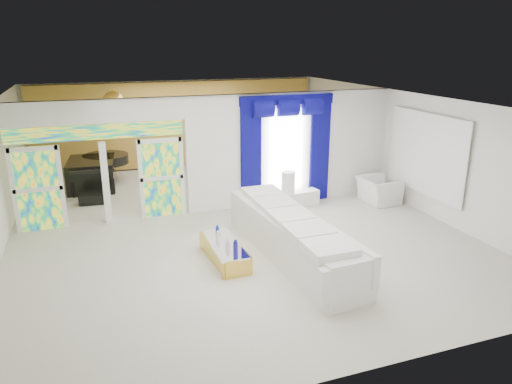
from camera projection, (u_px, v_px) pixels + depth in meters
name	position (u px, v px, depth m)	size (l,w,h in m)	color
floor	(228.00, 222.00, 11.78)	(12.00, 12.00, 0.00)	#B7AF9E
dividing_wall	(293.00, 148.00, 12.91)	(5.70, 0.18, 3.00)	white
dividing_header	(95.00, 111.00, 10.93)	(4.30, 0.18, 0.55)	white
stained_panel_left	(38.00, 189.00, 11.00)	(0.95, 0.04, 2.00)	#994C3F
stained_panel_right	(162.00, 178.00, 11.91)	(0.95, 0.04, 2.00)	#994C3F
stained_transom	(97.00, 132.00, 11.08)	(4.00, 0.05, 0.35)	#994C3F
window_pane	(286.00, 151.00, 12.75)	(1.00, 0.02, 2.30)	white
blue_drape_left	(251.00, 156.00, 12.42)	(0.55, 0.10, 2.80)	#070343
blue_drape_right	(320.00, 151.00, 13.06)	(0.55, 0.10, 2.80)	#070343
blue_pelmet	(287.00, 100.00, 12.31)	(2.60, 0.12, 0.25)	#070343
wall_mirror	(426.00, 154.00, 12.00)	(0.04, 2.70, 1.90)	white
gold_curtains	(180.00, 124.00, 16.62)	(9.70, 0.12, 2.90)	#AD7629
white_sofa	(292.00, 238.00, 9.74)	(0.96, 4.46, 0.85)	silver
coffee_table	(224.00, 252.00, 9.64)	(0.55, 1.65, 0.37)	gold
console_table	(298.00, 198.00, 12.91)	(1.17, 0.37, 0.39)	white
table_lamp	(288.00, 182.00, 12.67)	(0.36, 0.36, 0.58)	silver
armchair	(378.00, 190.00, 13.11)	(1.06, 0.93, 0.69)	silver
grand_piano	(92.00, 174.00, 14.38)	(1.32, 1.73, 0.88)	black
piano_bench	(95.00, 199.00, 13.03)	(0.82, 0.32, 0.27)	black
tv_console	(41.00, 192.00, 12.72)	(0.56, 0.51, 0.82)	#AA8455
chandelier	(113.00, 102.00, 13.29)	(0.60, 0.60, 0.60)	gold
decanters	(226.00, 242.00, 9.48)	(0.23, 1.13, 0.25)	silver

